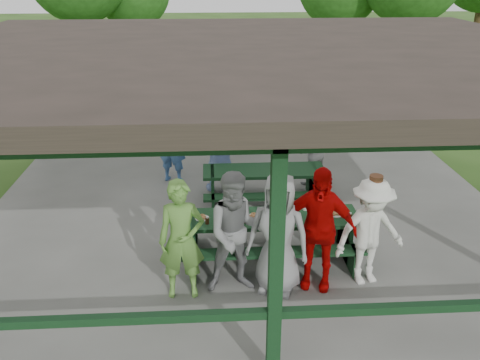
{
  "coord_description": "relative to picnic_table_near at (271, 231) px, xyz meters",
  "views": [
    {
      "loc": [
        -0.66,
        -8.34,
        4.56
      ],
      "look_at": [
        -0.17,
        -0.3,
        1.11
      ],
      "focal_mm": 38.0,
      "sensor_mm": 36.0,
      "label": 1
    }
  ],
  "objects": [
    {
      "name": "contestant_green",
      "position": [
        -1.37,
        -0.91,
        0.41
      ],
      "size": [
        0.66,
        0.45,
        1.79
      ],
      "primitive_type": "imported",
      "rotation": [
        0.0,
        0.0,
        0.03
      ],
      "color": "#619A3D",
      "rests_on": "concrete_slab"
    },
    {
      "name": "picnic_table_near",
      "position": [
        0.0,
        0.0,
        0.0
      ],
      "size": [
        2.81,
        1.39,
        0.75
      ],
      "color": "black",
      "rests_on": "concrete_slab"
    },
    {
      "name": "spectator_lblue",
      "position": [
        -0.74,
        2.81,
        0.37
      ],
      "size": [
        1.59,
        0.58,
        1.69
      ],
      "primitive_type": "imported",
      "rotation": [
        0.0,
        0.0,
        3.09
      ],
      "color": "#93AFE4",
      "rests_on": "concrete_slab"
    },
    {
      "name": "spectator_blue",
      "position": [
        -1.78,
        3.31,
        0.38
      ],
      "size": [
        0.74,
        0.61,
        1.73
      ],
      "primitive_type": "imported",
      "rotation": [
        0.0,
        0.0,
        2.78
      ],
      "color": "#3F68A4",
      "rests_on": "concrete_slab"
    },
    {
      "name": "contestant_white_fedora",
      "position": [
        1.37,
        -0.75,
        0.36
      ],
      "size": [
        1.19,
        0.84,
        1.73
      ],
      "rotation": [
        0.0,
        0.0,
        0.21
      ],
      "color": "white",
      "rests_on": "concrete_slab"
    },
    {
      "name": "pavilion_structure",
      "position": [
        -0.27,
        1.2,
        2.59
      ],
      "size": [
        10.6,
        8.6,
        3.24
      ],
      "color": "black",
      "rests_on": "concrete_slab"
    },
    {
      "name": "ground",
      "position": [
        -0.27,
        1.2,
        -0.58
      ],
      "size": [
        90.0,
        90.0,
        0.0
      ],
      "primitive_type": "plane",
      "color": "#2A4C18",
      "rests_on": "ground"
    },
    {
      "name": "pickup_truck",
      "position": [
        0.08,
        8.53,
        0.22
      ],
      "size": [
        6.22,
        3.99,
        1.6
      ],
      "primitive_type": "imported",
      "rotation": [
        0.0,
        0.0,
        1.32
      ],
      "color": "silver",
      "rests_on": "ground"
    },
    {
      "name": "contestant_grey_mid",
      "position": [
        -0.0,
        -0.86,
        0.43
      ],
      "size": [
        1.04,
        0.85,
        1.83
      ],
      "primitive_type": "imported",
      "rotation": [
        0.0,
        0.0,
        -0.34
      ],
      "color": "gray",
      "rests_on": "concrete_slab"
    },
    {
      "name": "table_setting",
      "position": [
        0.2,
        0.04,
        0.3
      ],
      "size": [
        2.46,
        0.45,
        0.1
      ],
      "color": "white",
      "rests_on": "picnic_table_near"
    },
    {
      "name": "spectator_grey",
      "position": [
        1.22,
        2.98,
        0.26
      ],
      "size": [
        0.88,
        0.79,
        1.48
      ],
      "primitive_type": "imported",
      "rotation": [
        0.0,
        0.0,
        3.52
      ],
      "color": "gray",
      "rests_on": "concrete_slab"
    },
    {
      "name": "concrete_slab",
      "position": [
        -0.27,
        1.2,
        -0.53
      ],
      "size": [
        10.0,
        8.0,
        0.1
      ],
      "primitive_type": "cube",
      "color": "slate",
      "rests_on": "ground"
    },
    {
      "name": "contestant_grey_left",
      "position": [
        -0.59,
        -0.82,
        0.44
      ],
      "size": [
        0.95,
        0.77,
        1.85
      ],
      "primitive_type": "imported",
      "rotation": [
        0.0,
        0.0,
        0.08
      ],
      "color": "gray",
      "rests_on": "concrete_slab"
    },
    {
      "name": "contestant_red",
      "position": [
        0.58,
        -0.79,
        0.47
      ],
      "size": [
        1.2,
        0.79,
        1.89
      ],
      "primitive_type": "imported",
      "rotation": [
        0.0,
        0.0,
        -0.32
      ],
      "color": "#B10404",
      "rests_on": "concrete_slab"
    },
    {
      "name": "farm_trailer",
      "position": [
        -4.49,
        8.57,
        0.07
      ],
      "size": [
        3.73,
        2.48,
        1.32
      ],
      "rotation": [
        0.0,
        0.0,
        0.4
      ],
      "color": "navy",
      "rests_on": "ground"
    },
    {
      "name": "picnic_table_far",
      "position": [
        0.1,
        2.0,
        -0.01
      ],
      "size": [
        2.38,
        1.39,
        0.75
      ],
      "color": "black",
      "rests_on": "concrete_slab"
    }
  ]
}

